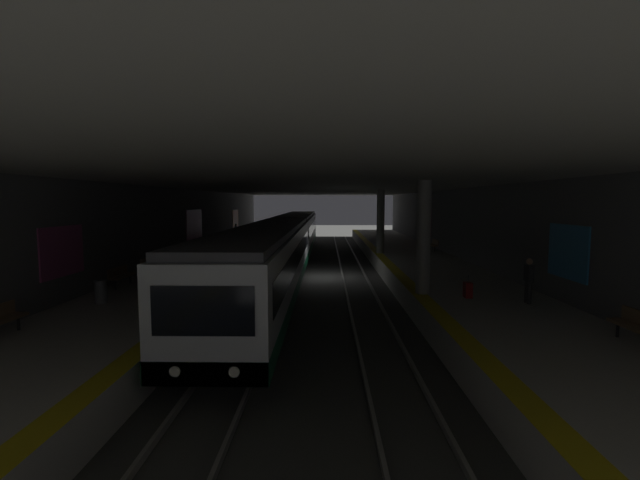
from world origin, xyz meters
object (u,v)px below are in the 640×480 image
Objects in this scene: metro_train at (288,241)px; trash_bin at (101,292)px; pillar_near at (424,237)px; bench_right_mid at (121,275)px; bench_right_far at (151,264)px; person_waiting_near at (529,279)px; bench_left_mid at (434,244)px; person_walking_mid at (236,232)px; bench_left_near at (640,325)px; pillar_far at (381,222)px; suitcase_rolling at (468,290)px; backpack_on_floor at (188,260)px.

metro_train is 15.02m from trash_bin.
metro_train is (12.08, 6.55, -1.30)m from pillar_near.
bench_right_mid is at bearing 84.68° from pillar_near.
bench_right_far is 1.03× the size of person_waiting_near.
person_waiting_near is at bearing -143.89° from metro_train.
bench_left_mid is (15.01, -4.18, -1.75)m from pillar_near.
bench_right_far is 17.43m from person_walking_mid.
bench_left_near is 2.00× the size of trash_bin.
metro_train is (-1.56, 6.55, -1.30)m from pillar_far.
bench_right_far is 1.00× the size of person_walking_mid.
bench_right_far is 6.26m from trash_bin.
suitcase_rolling is 1.05× the size of trash_bin.
person_waiting_near reaches higher than bench_left_mid.
bench_left_near reaches higher than trash_bin.
person_waiting_near is at bearing -122.23° from backpack_on_floor.
metro_train is 11.14m from bench_left_mid.
suitcase_rolling is (-1.94, -14.47, -0.23)m from bench_right_mid.
bench_left_mid is at bearing -44.09° from trash_bin.
backpack_on_floor is at bearing 123.74° from metro_train.
pillar_near is at bearing -150.74° from person_walking_mid.
bench_left_near is 1.00× the size of bench_right_far.
person_waiting_near is at bearing -167.21° from pillar_far.
bench_right_far is at bearing 71.30° from pillar_near.
metro_train is at bearing -30.22° from bench_right_mid.
trash_bin is (-0.19, 15.62, -0.47)m from person_waiting_near.
trash_bin reaches higher than backpack_on_floor.
person_waiting_near is (4.57, 0.71, 0.37)m from bench_left_near.
suitcase_rolling is 2.24× the size of backpack_on_floor.
bench_right_far is (-7.72, 6.33, -0.45)m from metro_train.
bench_right_far is at bearing 170.94° from backpack_on_floor.
pillar_near is 13.06m from bench_right_mid.
pillar_far is 15.74m from person_waiting_near.
person_waiting_near is 0.97× the size of person_walking_mid.
metro_train is at bearing 28.47° from pillar_near.
bench_left_mid is (1.38, -4.18, -1.75)m from pillar_far.
backpack_on_floor is 10.11m from trash_bin.
pillar_far is 14.60m from suitcase_rolling.
person_walking_mid is (17.41, -0.69, 0.41)m from bench_right_far.
person_walking_mid is at bearing -1.91° from bench_right_mid.
person_walking_mid reaches higher than bench_left_near.
suitcase_rolling reaches higher than bench_left_mid.
trash_bin is (-23.62, -0.05, -0.51)m from person_walking_mid.
suitcase_rolling is at bearing -173.71° from pillar_far.
bench_left_near is 1.90× the size of suitcase_rolling.
person_walking_mid is 23.63m from trash_bin.
person_waiting_near is 2.18m from suitcase_rolling.
suitcase_rolling is at bearing -123.03° from backpack_on_floor.
bench_left_mid is 17.73m from person_walking_mid.
bench_left_mid is 1.03× the size of person_waiting_near.
bench_right_mid is at bearing 82.36° from suitcase_rolling.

